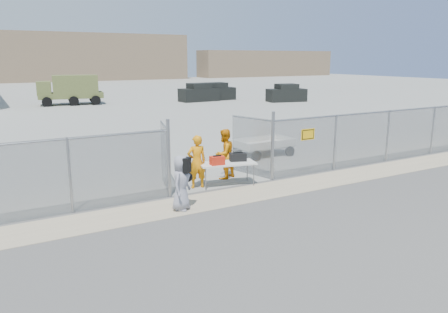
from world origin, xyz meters
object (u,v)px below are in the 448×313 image
folding_table (227,174)px  security_worker_right (224,154)px  visitor (181,183)px  utility_trailer (264,147)px  security_worker_left (197,162)px

folding_table → security_worker_right: 1.07m
visitor → utility_trailer: 7.91m
utility_trailer → security_worker_left: bearing=-149.3°
security_worker_right → visitor: size_ratio=1.13×
security_worker_right → visitor: bearing=17.5°
folding_table → security_worker_left: 1.18m
security_worker_left → visitor: size_ratio=1.12×
security_worker_right → folding_table: bearing=43.9°
security_worker_left → folding_table: bearing=173.4°
folding_table → utility_trailer: size_ratio=0.57×
visitor → utility_trailer: size_ratio=0.48×
security_worker_left → visitor: security_worker_left is taller
security_worker_left → utility_trailer: (4.87, 3.09, -0.51)m
folding_table → visitor: 2.85m
folding_table → utility_trailer: folding_table is taller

